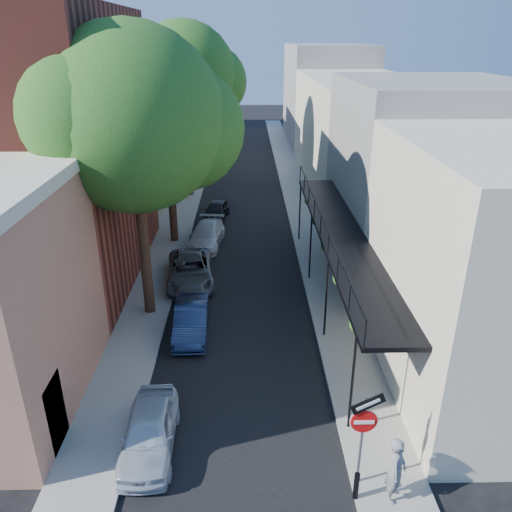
{
  "coord_description": "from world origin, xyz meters",
  "views": [
    {
      "loc": [
        0.32,
        -8.49,
        10.77
      ],
      "look_at": [
        0.68,
        9.56,
        2.8
      ],
      "focal_mm": 35.0,
      "sensor_mm": 36.0,
      "label": 1
    }
  ],
  "objects_px": {
    "sign_post": "(364,425)",
    "bollard": "(356,486)",
    "oak_mid": "(174,114)",
    "parked_car_c": "(190,271)",
    "oak_near": "(145,123)",
    "oak_far": "(191,77)",
    "parked_car_a": "(149,432)",
    "parked_car_b": "(191,320)",
    "parked_car_d": "(206,235)",
    "parked_car_e": "(217,210)",
    "pedestrian": "(396,470)"
  },
  "relations": [
    {
      "from": "bollard",
      "to": "parked_car_c",
      "type": "bearing_deg",
      "value": 113.54
    },
    {
      "from": "parked_car_a",
      "to": "oak_mid",
      "type": "bearing_deg",
      "value": 92.03
    },
    {
      "from": "parked_car_d",
      "to": "parked_car_c",
      "type": "bearing_deg",
      "value": -88.77
    },
    {
      "from": "bollard",
      "to": "parked_car_a",
      "type": "distance_m",
      "value": 5.77
    },
    {
      "from": "parked_car_a",
      "to": "parked_car_c",
      "type": "height_order",
      "value": "parked_car_c"
    },
    {
      "from": "oak_near",
      "to": "parked_car_e",
      "type": "distance_m",
      "value": 13.89
    },
    {
      "from": "oak_near",
      "to": "parked_car_b",
      "type": "relative_size",
      "value": 3.16
    },
    {
      "from": "sign_post",
      "to": "oak_near",
      "type": "bearing_deg",
      "value": 125.09
    },
    {
      "from": "oak_mid",
      "to": "parked_car_d",
      "type": "bearing_deg",
      "value": -27.43
    },
    {
      "from": "sign_post",
      "to": "pedestrian",
      "type": "bearing_deg",
      "value": -31.09
    },
    {
      "from": "oak_near",
      "to": "parked_car_d",
      "type": "distance_m",
      "value": 10.34
    },
    {
      "from": "oak_far",
      "to": "parked_car_c",
      "type": "distance_m",
      "value": 16.38
    },
    {
      "from": "parked_car_e",
      "to": "pedestrian",
      "type": "distance_m",
      "value": 22.15
    },
    {
      "from": "bollard",
      "to": "oak_mid",
      "type": "distance_m",
      "value": 19.96
    },
    {
      "from": "sign_post",
      "to": "oak_mid",
      "type": "xyz_separation_m",
      "value": [
        -6.58,
        17.26,
        5.02
      ]
    },
    {
      "from": "bollard",
      "to": "oak_mid",
      "type": "relative_size",
      "value": 0.08
    },
    {
      "from": "oak_mid",
      "to": "parked_car_c",
      "type": "height_order",
      "value": "oak_mid"
    },
    {
      "from": "bollard",
      "to": "parked_car_e",
      "type": "distance_m",
      "value": 21.93
    },
    {
      "from": "oak_near",
      "to": "oak_far",
      "type": "bearing_deg",
      "value": 89.96
    },
    {
      "from": "bollard",
      "to": "oak_near",
      "type": "bearing_deg",
      "value": 123.12
    },
    {
      "from": "oak_mid",
      "to": "parked_car_a",
      "type": "distance_m",
      "value": 17.15
    },
    {
      "from": "parked_car_e",
      "to": "oak_near",
      "type": "bearing_deg",
      "value": -91.69
    },
    {
      "from": "oak_mid",
      "to": "parked_car_c",
      "type": "relative_size",
      "value": 2.23
    },
    {
      "from": "parked_car_b",
      "to": "parked_car_e",
      "type": "xyz_separation_m",
      "value": [
        0.27,
        13.54,
        -0.03
      ]
    },
    {
      "from": "sign_post",
      "to": "oak_mid",
      "type": "relative_size",
      "value": 0.29
    },
    {
      "from": "bollard",
      "to": "oak_far",
      "type": "bearing_deg",
      "value": 103.35
    },
    {
      "from": "parked_car_b",
      "to": "parked_car_e",
      "type": "distance_m",
      "value": 13.54
    },
    {
      "from": "bollard",
      "to": "oak_far",
      "type": "relative_size",
      "value": 0.07
    },
    {
      "from": "oak_near",
      "to": "parked_car_a",
      "type": "bearing_deg",
      "value": -83.45
    },
    {
      "from": "oak_near",
      "to": "oak_mid",
      "type": "xyz_separation_m",
      "value": [
        -0.05,
        7.97,
        -0.82
      ]
    },
    {
      "from": "oak_mid",
      "to": "pedestrian",
      "type": "height_order",
      "value": "oak_mid"
    },
    {
      "from": "sign_post",
      "to": "pedestrian",
      "type": "relative_size",
      "value": 1.62
    },
    {
      "from": "oak_mid",
      "to": "oak_far",
      "type": "distance_m",
      "value": 9.12
    },
    {
      "from": "bollard",
      "to": "parked_car_b",
      "type": "distance_m",
      "value": 9.29
    },
    {
      "from": "oak_near",
      "to": "parked_car_d",
      "type": "bearing_deg",
      "value": 78.81
    },
    {
      "from": "sign_post",
      "to": "bollard",
      "type": "relative_size",
      "value": 3.74
    },
    {
      "from": "parked_car_d",
      "to": "parked_car_e",
      "type": "bearing_deg",
      "value": 92.07
    },
    {
      "from": "parked_car_d",
      "to": "pedestrian",
      "type": "xyz_separation_m",
      "value": [
        5.88,
        -16.96,
        0.44
      ]
    },
    {
      "from": "parked_car_b",
      "to": "parked_car_d",
      "type": "relative_size",
      "value": 0.87
    },
    {
      "from": "oak_far",
      "to": "parked_car_b",
      "type": "bearing_deg",
      "value": -85.54
    },
    {
      "from": "bollard",
      "to": "sign_post",
      "type": "bearing_deg",
      "value": 71.44
    },
    {
      "from": "oak_far",
      "to": "parked_car_e",
      "type": "bearing_deg",
      "value": -71.89
    },
    {
      "from": "oak_mid",
      "to": "parked_car_b",
      "type": "relative_size",
      "value": 2.82
    },
    {
      "from": "parked_car_c",
      "to": "oak_near",
      "type": "bearing_deg",
      "value": -117.48
    },
    {
      "from": "oak_mid",
      "to": "parked_car_b",
      "type": "xyz_separation_m",
      "value": [
        1.53,
        -9.83,
        -6.46
      ]
    },
    {
      "from": "parked_car_a",
      "to": "parked_car_e",
      "type": "height_order",
      "value": "parked_car_a"
    },
    {
      "from": "oak_far",
      "to": "pedestrian",
      "type": "bearing_deg",
      "value": -74.75
    },
    {
      "from": "oak_near",
      "to": "sign_post",
      "type": "bearing_deg",
      "value": -54.91
    },
    {
      "from": "oak_far",
      "to": "parked_car_c",
      "type": "relative_size",
      "value": 2.6
    },
    {
      "from": "sign_post",
      "to": "parked_car_e",
      "type": "xyz_separation_m",
      "value": [
        -4.77,
        20.96,
        -1.47
      ]
    }
  ]
}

